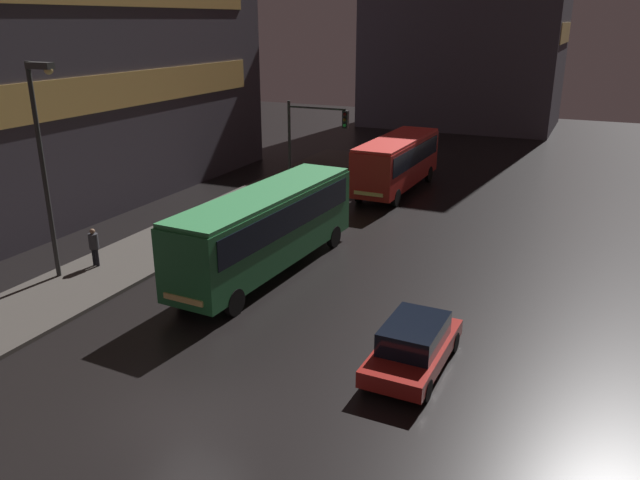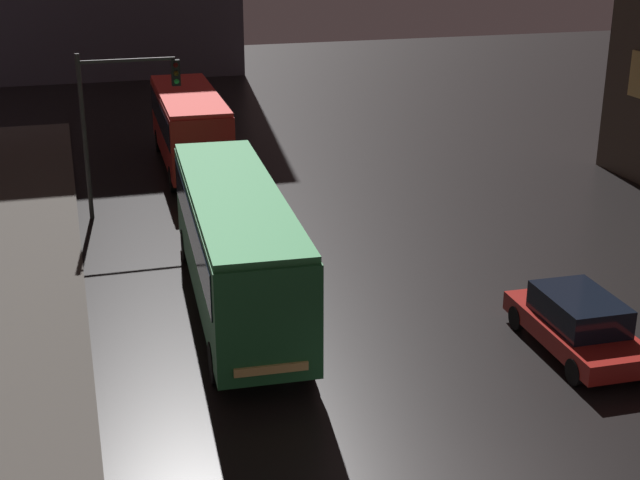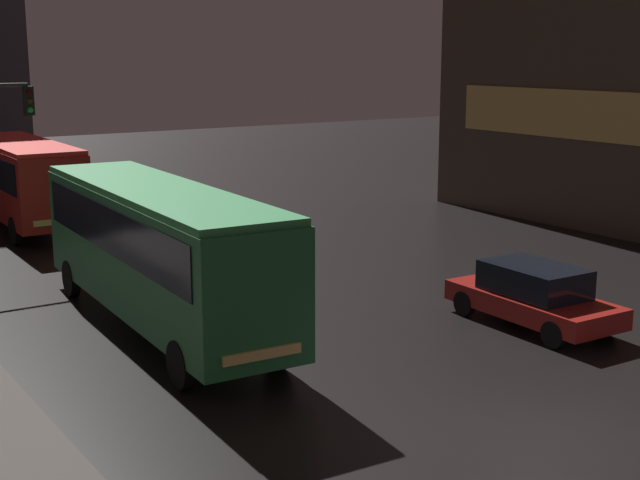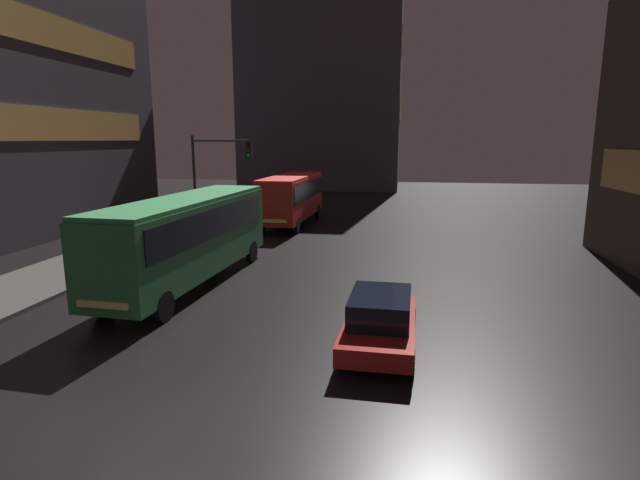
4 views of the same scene
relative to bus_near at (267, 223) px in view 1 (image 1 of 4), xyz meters
name	(u,v)px [view 1 (image 1 of 4)]	position (x,y,z in m)	size (l,w,h in m)	color
ground_plane	(188,417)	(2.95, -9.73, -2.13)	(120.00, 120.00, 0.00)	black
sidewalk_left	(155,247)	(-6.05, 0.27, -2.05)	(4.00, 48.00, 0.15)	#47423D
building_left_tower	(24,31)	(-16.19, 3.70, 7.27)	(10.07, 31.48, 18.80)	#423D47
bus_near	(267,223)	(0.00, 0.00, 0.00)	(2.96, 10.92, 3.45)	#236B38
bus_far	(397,159)	(0.85, 14.67, -0.12)	(2.69, 9.31, 3.26)	#AD1E19
car_taxi	(414,345)	(7.65, -4.86, -1.35)	(2.03, 4.47, 1.51)	maroon
pedestrian_near	(94,244)	(-6.75, -2.71, -1.00)	(0.52, 0.52, 1.63)	black
traffic_light_main	(310,137)	(-2.32, 9.07, 1.88)	(3.51, 0.35, 5.86)	#2D2D2D
street_lamp_sidewalk	(43,142)	(-7.12, -4.17, 3.50)	(1.25, 0.36, 8.38)	#2D2D2D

